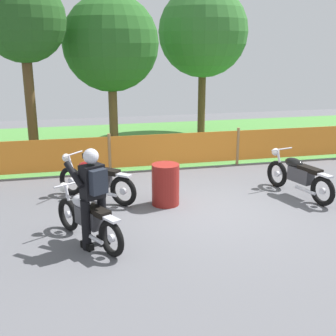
{
  "coord_description": "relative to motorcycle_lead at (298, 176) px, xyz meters",
  "views": [
    {
      "loc": [
        -2.74,
        -7.86,
        3.28
      ],
      "look_at": [
        -0.9,
        0.11,
        0.9
      ],
      "focal_mm": 45.71,
      "sensor_mm": 36.0,
      "label": 1
    }
  ],
  "objects": [
    {
      "name": "tree_near_left",
      "position": [
        -3.5,
        5.64,
        2.83
      ],
      "size": [
        2.99,
        2.99,
        4.8
      ],
      "color": "brown",
      "rests_on": "ground"
    },
    {
      "name": "motorcycle_third",
      "position": [
        -4.69,
        -1.34,
        -0.02
      ],
      "size": [
        1.07,
        1.75,
        0.93
      ],
      "rotation": [
        0.0,
        0.0,
        2.09
      ],
      "color": "black",
      "rests_on": "ground"
    },
    {
      "name": "grass_verge",
      "position": [
        -2.13,
        6.24,
        -0.46
      ],
      "size": [
        24.0,
        7.01,
        0.01
      ],
      "primitive_type": "cube",
      "color": "#4C8C3D",
      "rests_on": "ground"
    },
    {
      "name": "rider_third",
      "position": [
        -4.59,
        -1.53,
        0.49
      ],
      "size": [
        0.71,
        0.79,
        1.69
      ],
      "rotation": [
        0.0,
        0.0,
        2.09
      ],
      "color": "black",
      "rests_on": "ground"
    },
    {
      "name": "tree_near_right",
      "position": [
        -0.03,
        7.17,
        3.22
      ],
      "size": [
        3.22,
        3.22,
        5.31
      ],
      "color": "brown",
      "rests_on": "ground"
    },
    {
      "name": "barrier_fence",
      "position": [
        -2.13,
        2.73,
        0.08
      ],
      "size": [
        10.82,
        0.08,
        1.05
      ],
      "color": "#997547",
      "rests_on": "ground"
    },
    {
      "name": "motorcycle_lead",
      "position": [
        0.0,
        0.0,
        0.0
      ],
      "size": [
        0.76,
        1.99,
        0.96
      ],
      "rotation": [
        0.0,
        0.0,
        1.83
      ],
      "color": "black",
      "rests_on": "ground"
    },
    {
      "name": "oil_drum",
      "position": [
        -3.0,
        0.12,
        -0.03
      ],
      "size": [
        0.58,
        0.58,
        0.88
      ],
      "primitive_type": "cylinder",
      "color": "maroon",
      "rests_on": "ground"
    },
    {
      "name": "ground",
      "position": [
        -2.13,
        -0.33,
        -0.48
      ],
      "size": [
        24.0,
        24.0,
        0.02
      ],
      "primitive_type": "cube",
      "color": "#5B5B60"
    },
    {
      "name": "tree_leftmost",
      "position": [
        -5.93,
        4.34,
        3.39
      ],
      "size": [
        2.27,
        2.27,
        5.04
      ],
      "color": "brown",
      "rests_on": "ground"
    },
    {
      "name": "motorcycle_trailing",
      "position": [
        -4.43,
        0.72,
        0.01
      ],
      "size": [
        1.61,
        1.47,
        0.98
      ],
      "rotation": [
        0.0,
        0.0,
        2.4
      ],
      "color": "black",
      "rests_on": "ground"
    }
  ]
}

